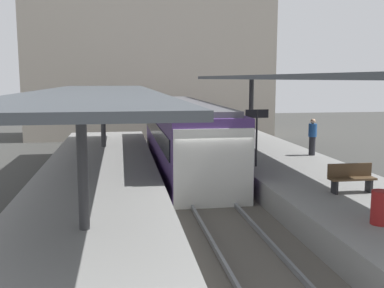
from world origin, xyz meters
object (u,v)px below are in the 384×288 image
at_px(platform_bench, 351,177).
at_px(platform_sign, 257,125).
at_px(litter_bin, 381,208).
at_px(passenger_near_bench, 312,136).
at_px(commuter_train, 184,135).

relative_size(platform_bench, platform_sign, 0.63).
xyz_separation_m(platform_sign, litter_bin, (0.79, -7.22, -1.22)).
relative_size(platform_sign, litter_bin, 2.76).
bearing_deg(passenger_near_bench, platform_sign, -146.95).
bearing_deg(litter_bin, passenger_near_bench, 75.37).
bearing_deg(litter_bin, platform_bench, 74.16).
relative_size(commuter_train, platform_sign, 6.27).
bearing_deg(commuter_train, platform_bench, -65.96).
distance_m(commuter_train, litter_bin, 11.87).
xyz_separation_m(commuter_train, platform_bench, (3.83, -8.59, -0.26)).
bearing_deg(commuter_train, platform_sign, -62.49).
bearing_deg(passenger_near_bench, platform_bench, -104.08).
bearing_deg(passenger_near_bench, commuter_train, 158.36).
height_order(commuter_train, platform_sign, commuter_train).
bearing_deg(platform_sign, passenger_near_bench, 33.05).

